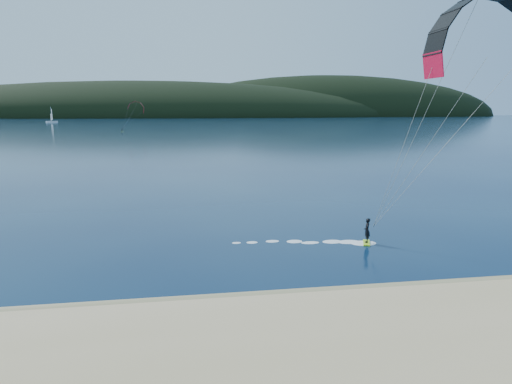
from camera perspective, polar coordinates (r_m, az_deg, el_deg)
ground at (r=20.87m, az=-2.51°, el=-18.83°), size 1800.00×1800.00×0.00m
wet_sand at (r=24.86m, az=-3.74°, el=-13.73°), size 220.00×2.50×0.10m
headland at (r=763.49m, az=-9.04°, el=9.30°), size 1200.00×310.00×140.00m
kitesurfer_near at (r=33.66m, az=26.35°, el=14.17°), size 20.51×7.76×16.46m
kitesurfer_far at (r=222.04m, az=-14.85°, el=9.93°), size 12.07×8.15×14.14m
sailboat at (r=425.42m, az=-24.23°, el=8.07°), size 9.50×6.50×13.31m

